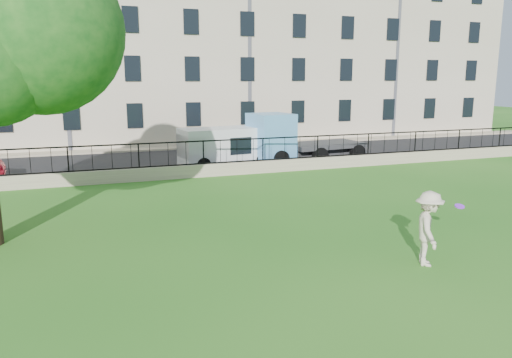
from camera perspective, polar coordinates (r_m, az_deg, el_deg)
name	(u,v)px	position (r m, az deg, el deg)	size (l,w,h in m)	color
ground	(318,263)	(12.97, 7.13, -9.47)	(120.00, 120.00, 0.00)	#1E6016
retaining_wall	(204,170)	(23.82, -5.99, 1.00)	(50.00, 0.40, 0.60)	gray
iron_railing	(203,153)	(23.68, -6.03, 3.02)	(50.00, 0.05, 1.13)	black
street	(184,161)	(28.39, -8.27, 2.03)	(60.00, 9.00, 0.01)	black
sidewalk	(167,148)	(33.44, -10.09, 3.49)	(60.00, 1.40, 0.12)	gray
building_row	(151,46)	(38.79, -11.95, 14.67)	(56.40, 10.40, 13.80)	beige
man	(428,229)	(13.17, 19.10, -5.37)	(1.22, 0.70, 1.89)	beige
frisbee	(460,206)	(15.09, 22.25, -2.90)	(0.27, 0.27, 0.03)	#8F2AF2
white_van	(226,147)	(26.47, -3.40, 3.68)	(4.87, 1.90, 2.04)	silver
blue_truck	(306,137)	(28.09, 5.77, 4.81)	(6.54, 2.32, 2.74)	#5EA1DE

